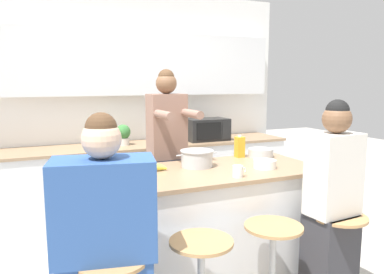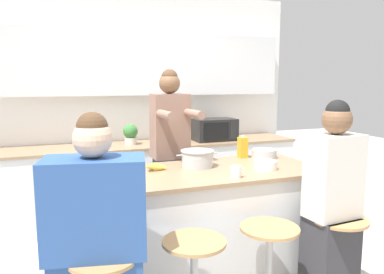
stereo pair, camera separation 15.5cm
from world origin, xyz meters
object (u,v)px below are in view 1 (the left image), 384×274
cooking_pot (197,158)px  microwave (206,129)px  person_wrapped_blanket (106,257)px  banana_bunch (156,167)px  bar_stool_rightmost (337,258)px  kitchen_island (196,229)px  coffee_cup_near (238,171)px  person_cooking (168,163)px  bar_stool_center_right (272,270)px  juice_carton (240,147)px  potted_plant (123,134)px  person_seated_near (332,214)px  fruit_bowl (265,164)px

cooking_pot → microwave: microwave is taller
person_wrapped_blanket → banana_bunch: bearing=66.6°
bar_stool_rightmost → kitchen_island: bearing=139.9°
coffee_cup_near → banana_bunch: coffee_cup_near is taller
person_cooking → cooking_pot: (0.06, -0.51, 0.13)m
bar_stool_rightmost → coffee_cup_near: coffee_cup_near is taller
kitchen_island → bar_stool_center_right: (0.26, -0.63, -0.09)m
banana_bunch → microwave: microwave is taller
bar_stool_center_right → person_wrapped_blanket: size_ratio=0.47×
kitchen_island → juice_carton: size_ratio=9.84×
bar_stool_center_right → potted_plant: 2.41m
person_cooking → banana_bunch: size_ratio=9.36×
kitchen_island → juice_carton: bearing=29.6°
kitchen_island → banana_bunch: banana_bunch is taller
bar_stool_center_right → person_cooking: bearing=101.6°
person_seated_near → fruit_bowl: 0.61m
person_cooking → juice_carton: bearing=-29.5°
bar_stool_center_right → person_cooking: size_ratio=0.40×
potted_plant → juice_carton: bearing=-61.0°
cooking_pot → microwave: size_ratio=0.68×
juice_carton → kitchen_island: bearing=-150.4°
bar_stool_rightmost → person_seated_near: size_ratio=0.46×
coffee_cup_near → person_wrapped_blanket: bearing=-161.8°
bar_stool_rightmost → coffee_cup_near: bearing=147.7°
person_wrapped_blanket → cooking_pot: (0.88, 0.75, 0.32)m
bar_stool_center_right → person_cooking: person_cooking is taller
coffee_cup_near → kitchen_island: bearing=123.8°
person_wrapped_blanket → potted_plant: 2.39m
kitchen_island → fruit_bowl: size_ratio=11.15×
person_cooking → banana_bunch: (-0.28, -0.51, 0.09)m
bar_stool_center_right → juice_carton: bearing=71.8°
person_seated_near → banana_bunch: (-1.04, 0.75, 0.27)m
kitchen_island → bar_stool_center_right: 0.69m
kitchen_island → potted_plant: size_ratio=8.29×
coffee_cup_near → banana_bunch: (-0.47, 0.42, -0.01)m
bar_stool_center_right → potted_plant: (-0.42, 2.28, 0.64)m
coffee_cup_near → potted_plant: bearing=100.3°
bar_stool_center_right → microwave: bearing=74.8°
bar_stool_center_right → juice_carton: size_ratio=3.46×
person_cooking → juice_carton: person_cooking is taller
person_cooking → microwave: 1.31m
potted_plant → bar_stool_rightmost: bearing=-67.8°
juice_carton → person_cooking: bearing=151.3°
person_wrapped_blanket → person_seated_near: (1.57, -0.00, 0.01)m
bar_stool_center_right → microwave: microwave is taller
person_wrapped_blanket → banana_bunch: person_wrapped_blanket is taller
coffee_cup_near → microwave: size_ratio=0.20×
person_cooking → coffee_cup_near: size_ratio=16.35×
bar_stool_rightmost → potted_plant: potted_plant is taller
person_cooking → coffee_cup_near: person_cooking is taller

